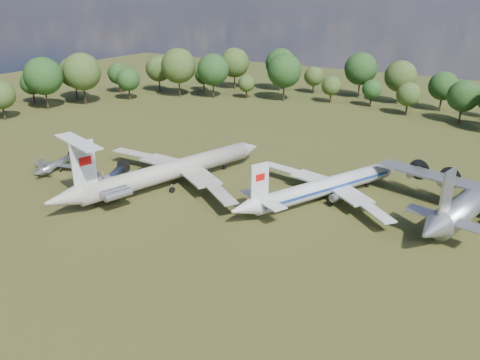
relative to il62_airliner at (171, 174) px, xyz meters
The scene contains 7 objects.
ground 5.93m from the il62_airliner, 16.29° to the left, with size 300.00×300.00×0.00m, color #273F15.
il62_airliner is the anchor object (origin of this frame).
tu104_jet 28.00m from the il62_airliner, 18.18° to the left, with size 30.25×40.34×4.03m, color silver, non-canonical shape.
an12_transport 51.14m from the il62_airliner, 16.92° to the left, with size 33.61×37.56×4.94m, color #A9ABB1, non-canonical shape.
small_prop_west 11.31m from the il62_airliner, 144.12° to the right, with size 11.64×15.88×2.33m, color black, non-canonical shape.
small_prop_northwest 25.57m from the il62_airliner, 166.09° to the right, with size 9.76×13.31×1.95m, color #9A9CA1, non-canonical shape.
person_on_il62 13.61m from the il62_airliner, 106.30° to the right, with size 0.60×0.39×1.64m, color olive.
Camera 1 is at (47.46, -62.93, 33.33)m, focal length 35.00 mm.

